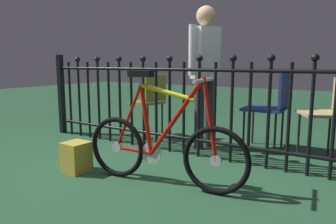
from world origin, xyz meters
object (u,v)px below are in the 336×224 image
(chair_tan, at_px, (329,109))
(bicycle, at_px, (162,146))
(display_crate, at_px, (76,157))
(chair_olive, at_px, (150,99))
(chair_navy, at_px, (272,103))
(person_visitor, at_px, (205,65))

(chair_tan, bearing_deg, bicycle, -127.35)
(display_crate, bearing_deg, chair_olive, 98.11)
(chair_navy, bearing_deg, chair_olive, -170.98)
(chair_olive, bearing_deg, chair_tan, 2.45)
(chair_olive, bearing_deg, chair_navy, 9.02)
(chair_tan, xyz_separation_m, display_crate, (-1.91, -1.55, -0.40))
(person_visitor, distance_m, display_crate, 1.72)
(bicycle, distance_m, person_visitor, 1.39)
(chair_navy, xyz_separation_m, display_crate, (-1.31, -1.71, -0.41))
(chair_navy, height_order, chair_olive, chair_navy)
(display_crate, bearing_deg, chair_tan, 39.18)
(person_visitor, bearing_deg, chair_tan, 7.86)
(chair_olive, distance_m, chair_tan, 2.12)
(bicycle, bearing_deg, chair_navy, 73.09)
(chair_olive, height_order, person_visitor, person_visitor)
(person_visitor, bearing_deg, display_crate, -114.44)
(chair_tan, bearing_deg, display_crate, -140.82)
(bicycle, xyz_separation_m, display_crate, (-0.84, -0.16, -0.19))
(chair_olive, height_order, chair_tan, chair_tan)
(bicycle, xyz_separation_m, chair_tan, (1.06, 1.39, 0.21))
(bicycle, xyz_separation_m, chair_olive, (-1.05, 1.30, 0.19))
(bicycle, height_order, chair_navy, bicycle)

